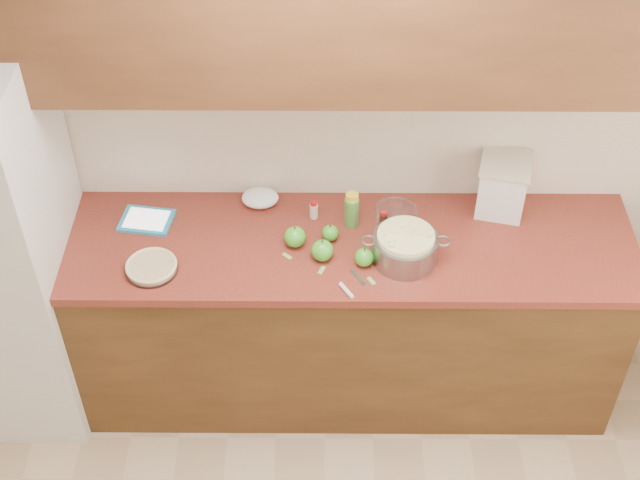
{
  "coord_description": "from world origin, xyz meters",
  "views": [
    {
      "loc": [
        -0.0,
        -1.26,
        3.49
      ],
      "look_at": [
        -0.02,
        1.43,
        0.98
      ],
      "focal_mm": 50.0,
      "sensor_mm": 36.0,
      "label": 1
    }
  ],
  "objects_px": {
    "colander": "(405,247)",
    "flour_canister": "(503,185)",
    "pie": "(151,267)",
    "tablet": "(147,220)"
  },
  "relations": [
    {
      "from": "colander",
      "to": "flour_canister",
      "type": "relative_size",
      "value": 1.39
    },
    {
      "from": "pie",
      "to": "flour_canister",
      "type": "xyz_separation_m",
      "value": [
        1.47,
        0.39,
        0.11
      ]
    },
    {
      "from": "pie",
      "to": "colander",
      "type": "distance_m",
      "value": 1.04
    },
    {
      "from": "flour_canister",
      "to": "tablet",
      "type": "distance_m",
      "value": 1.54
    },
    {
      "from": "flour_canister",
      "to": "tablet",
      "type": "height_order",
      "value": "flour_canister"
    },
    {
      "from": "pie",
      "to": "tablet",
      "type": "xyz_separation_m",
      "value": [
        -0.07,
        0.3,
        -0.01
      ]
    },
    {
      "from": "pie",
      "to": "tablet",
      "type": "relative_size",
      "value": 0.9
    },
    {
      "from": "pie",
      "to": "tablet",
      "type": "distance_m",
      "value": 0.3
    },
    {
      "from": "pie",
      "to": "tablet",
      "type": "bearing_deg",
      "value": 102.49
    },
    {
      "from": "colander",
      "to": "flour_canister",
      "type": "distance_m",
      "value": 0.54
    }
  ]
}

